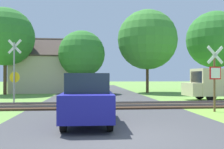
{
  "coord_description": "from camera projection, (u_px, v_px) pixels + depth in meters",
  "views": [
    {
      "loc": [
        -0.82,
        -7.11,
        1.67
      ],
      "look_at": [
        0.5,
        7.68,
        1.8
      ],
      "focal_mm": 40.0,
      "sensor_mm": 36.0,
      "label": 1
    }
  ],
  "objects": [
    {
      "name": "tree_far",
      "position": [
        215.0,
        40.0,
        29.23
      ],
      "size": [
        6.61,
        6.61,
        9.34
      ],
      "color": "#513823",
      "rests_on": "ground"
    },
    {
      "name": "tree_left",
      "position": [
        5.0,
        37.0,
        23.47
      ],
      "size": [
        5.45,
        5.45,
        8.16
      ],
      "color": "#513823",
      "rests_on": "ground"
    },
    {
      "name": "stop_sign_near",
      "position": [
        215.0,
        75.0,
        11.82
      ],
      "size": [
        0.87,
        0.19,
        3.14
      ],
      "rotation": [
        0.0,
        0.0,
        3.29
      ],
      "color": "brown",
      "rests_on": "ground"
    },
    {
      "name": "rail_track",
      "position": [
        105.0,
        106.0,
        13.79
      ],
      "size": [
        60.0,
        2.6,
        0.22
      ],
      "color": "#422D1E",
      "rests_on": "ground"
    },
    {
      "name": "mail_truck",
      "position": [
        221.0,
        83.0,
        17.78
      ],
      "size": [
        5.01,
        2.17,
        2.24
      ],
      "rotation": [
        0.0,
        0.0,
        1.64
      ],
      "color": "beige",
      "rests_on": "ground"
    },
    {
      "name": "road_asphalt",
      "position": [
        112.0,
        122.0,
        9.13
      ],
      "size": [
        7.91,
        80.0,
        0.01
      ],
      "primitive_type": "cube",
      "color": "#424244",
      "rests_on": "ground"
    },
    {
      "name": "tree_center",
      "position": [
        82.0,
        54.0,
        24.83
      ],
      "size": [
        4.64,
        4.64,
        6.26
      ],
      "color": "#513823",
      "rests_on": "ground"
    },
    {
      "name": "ground_plane",
      "position": [
        118.0,
        135.0,
        7.14
      ],
      "size": [
        160.0,
        160.0,
        0.0
      ],
      "primitive_type": "plane",
      "color": "#6B9942"
    },
    {
      "name": "house",
      "position": [
        49.0,
        73.0,
        26.88
      ],
      "size": [
        7.74,
        5.53,
        5.84
      ],
      "rotation": [
        0.0,
        0.0,
        0.03
      ],
      "color": "#C6B293",
      "rests_on": "ground"
    },
    {
      "name": "tree_right",
      "position": [
        147.0,
        40.0,
        26.16
      ],
      "size": [
        6.26,
        6.26,
        8.68
      ],
      "color": "#513823",
      "rests_on": "ground"
    },
    {
      "name": "crossing_sign_far",
      "position": [
        14.0,
        70.0,
        14.88
      ],
      "size": [
        0.86,
        0.22,
        3.92
      ],
      "rotation": [
        0.0,
        0.0,
        -0.22
      ],
      "color": "#9E9EA5",
      "rests_on": "ground"
    },
    {
      "name": "parked_car",
      "position": [
        88.0,
        98.0,
        8.87
      ],
      "size": [
        1.69,
        4.02,
        1.78
      ],
      "rotation": [
        0.0,
        0.0,
        -0.01
      ],
      "color": "navy",
      "rests_on": "ground"
    }
  ]
}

